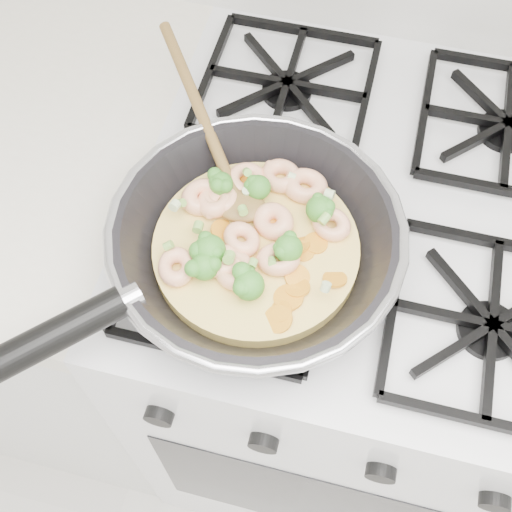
# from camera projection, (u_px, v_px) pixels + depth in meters

# --- Properties ---
(stove) EXTENTS (0.60, 0.60, 0.92)m
(stove) POSITION_uv_depth(u_px,v_px,m) (338.00, 337.00, 1.20)
(stove) COLOR white
(stove) RESTS_ON ground
(skillet) EXTENTS (0.42, 0.51, 0.10)m
(skillet) POSITION_uv_depth(u_px,v_px,m) (251.00, 242.00, 0.72)
(skillet) COLOR black
(skillet) RESTS_ON stove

